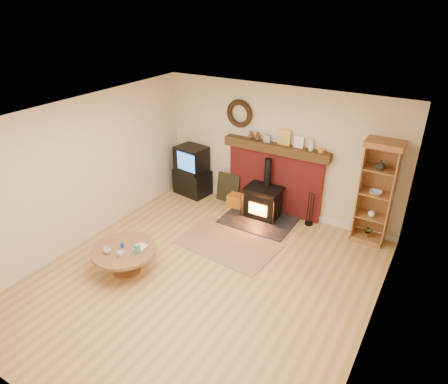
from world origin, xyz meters
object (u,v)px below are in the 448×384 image
Objects in this scene: tv_unit at (192,171)px; curio_cabinet at (376,193)px; wood_stove at (262,204)px; coffee_table at (125,254)px.

curio_cabinet is at bearing 1.27° from tv_unit.
coffee_table is at bearing -112.43° from wood_stove.
coffee_table is (-3.17, -3.02, -0.61)m from curio_cabinet.
wood_stove is at bearing -6.16° from tv_unit.
coffee_table is (0.72, -2.94, -0.18)m from tv_unit.
curio_cabinet reaches higher than tv_unit.
wood_stove is at bearing 67.57° from coffee_table.
tv_unit is 3.92m from curio_cabinet.
wood_stove reaches higher than tv_unit.
coffee_table is (-1.13, -2.74, 0.04)m from wood_stove.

